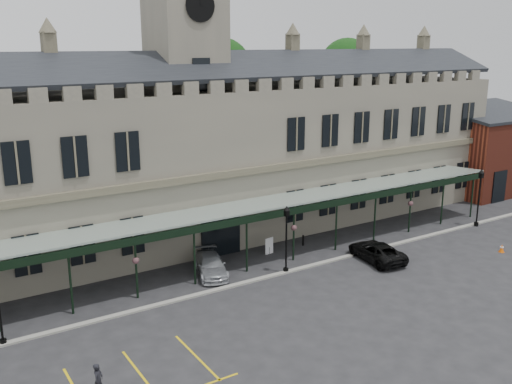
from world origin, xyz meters
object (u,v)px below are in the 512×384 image
clock_tower (186,74)px  person_a (98,380)px  sign_board (269,246)px  car_taxi (211,265)px  lamp_post_mid (286,233)px  station_building (189,160)px  car_van (377,251)px  lamp_post_right (479,193)px  traffic_cone (502,248)px

clock_tower → person_a: bearing=-126.9°
sign_board → car_taxi: 5.67m
clock_tower → lamp_post_mid: clock_tower is taller
station_building → car_van: station_building is taller
lamp_post_right → car_taxi: 24.84m
traffic_cone → sign_board: bearing=148.8°
lamp_post_right → traffic_cone: bearing=-126.5°
station_building → lamp_post_mid: size_ratio=12.45×
lamp_post_right → clock_tower: bearing=154.1°
person_a → lamp_post_mid: bearing=-24.8°
lamp_post_right → sign_board: bearing=168.1°
lamp_post_mid → sign_board: (1.01, 3.61, -2.24)m
traffic_cone → car_taxi: size_ratio=0.14×
lamp_post_mid → traffic_cone: bearing=-19.0°
lamp_post_mid → car_van: 7.43m
lamp_post_mid → person_a: bearing=-154.9°
sign_board → person_a: (-16.40, -10.81, 0.19)m
clock_tower → lamp_post_right: clock_tower is taller
lamp_post_mid → person_a: 17.12m
sign_board → station_building: bearing=109.2°
lamp_post_right → car_taxi: (-24.56, 2.91, -2.33)m
traffic_cone → car_taxi: (-20.72, 8.09, 0.36)m
lamp_post_right → sign_board: size_ratio=3.98×
lamp_post_right → car_van: lamp_post_right is taller
clock_tower → lamp_post_mid: size_ratio=5.15×
lamp_post_mid → sign_board: bearing=74.4°
station_building → car_van: bearing=-52.9°
sign_board → car_van: (5.90, -5.31, 0.07)m
lamp_post_right → car_van: 13.36m
sign_board → car_van: size_ratio=0.26×
lamp_post_mid → car_van: size_ratio=0.97×
lamp_post_mid → lamp_post_right: lamp_post_right is taller
car_taxi → traffic_cone: bearing=-3.3°
station_building → person_a: (-13.20, -17.52, -5.66)m
lamp_post_right → car_van: size_ratio=1.02×
lamp_post_mid → car_taxi: size_ratio=1.04×
lamp_post_right → car_taxi: bearing=173.3°
lamp_post_mid → lamp_post_right: size_ratio=0.95×
traffic_cone → car_van: size_ratio=0.13×
station_building → lamp_post_right: size_ratio=11.87×
person_a → car_taxi: bearing=-8.0°
station_building → sign_board: bearing=-64.5°
lamp_post_mid → sign_board: size_ratio=3.79×
clock_tower → person_a: (-13.20, -17.61, -12.30)m
traffic_cone → car_van: bearing=157.3°
station_building → clock_tower: (0.00, 0.09, 6.64)m
station_building → car_taxi: bearing=-106.8°
station_building → car_van: 16.14m
lamp_post_mid → traffic_cone: lamp_post_mid is taller
car_taxi → car_van: size_ratio=0.93×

